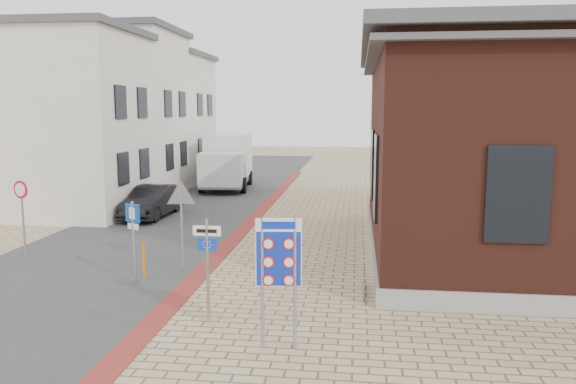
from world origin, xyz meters
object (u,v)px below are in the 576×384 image
at_px(sedan, 152,201).
at_px(border_sign, 279,256).
at_px(parking_sign, 133,229).
at_px(bollard, 144,260).
at_px(essen_sign, 207,255).
at_px(box_truck, 227,161).

distance_m(sedan, border_sign, 14.99).
bearing_deg(border_sign, sedan, 113.99).
distance_m(parking_sign, bollard, 1.23).
bearing_deg(essen_sign, bollard, 131.84).
height_order(box_truck, essen_sign, box_truck).
distance_m(sedan, box_truck, 9.44).
distance_m(essen_sign, bollard, 4.23).
distance_m(box_truck, essen_sign, 21.53).
distance_m(border_sign, essen_sign, 2.16).
bearing_deg(box_truck, border_sign, -79.78).
bearing_deg(bollard, sedan, 109.11).
xyz_separation_m(sedan, bollard, (3.00, -8.66, -0.21)).
bearing_deg(box_truck, bollard, -89.73).
relative_size(box_truck, essen_sign, 2.75).
relative_size(essen_sign, bollard, 2.38).
bearing_deg(sedan, bollard, -69.02).
bearing_deg(border_sign, box_truck, 99.79).
bearing_deg(parking_sign, sedan, 131.32).
distance_m(sedan, essen_sign, 13.08).
xyz_separation_m(essen_sign, bollard, (-2.70, 3.08, -1.04)).
height_order(sedan, border_sign, border_sign).
distance_m(box_truck, bollard, 18.10).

